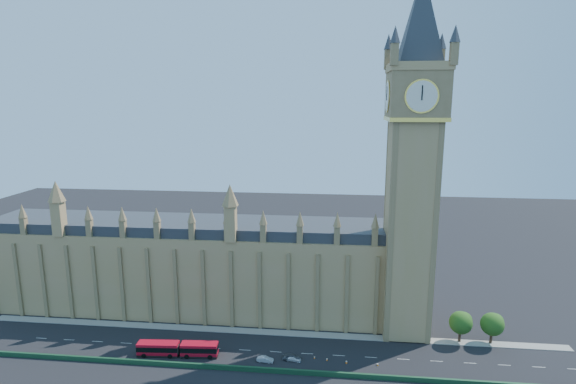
# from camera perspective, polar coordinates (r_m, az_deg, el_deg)

# --- Properties ---
(ground) EXTENTS (400.00, 400.00, 0.00)m
(ground) POSITION_cam_1_polar(r_m,az_deg,el_deg) (122.30, -3.54, -19.50)
(ground) COLOR black
(ground) RESTS_ON ground
(palace_westminster) EXTENTS (120.00, 20.00, 28.00)m
(palace_westminster) POSITION_cam_1_polar(r_m,az_deg,el_deg) (141.28, -12.28, -9.10)
(palace_westminster) COLOR #A4864F
(palace_westminster) RESTS_ON ground
(elizabeth_tower) EXTENTS (20.59, 20.59, 105.00)m
(elizabeth_tower) POSITION_cam_1_polar(r_m,az_deg,el_deg) (119.28, 15.75, 7.04)
(elizabeth_tower) COLOR #A4864F
(elizabeth_tower) RESTS_ON ground
(bridge_parapet) EXTENTS (160.00, 0.60, 1.20)m
(bridge_parapet) POSITION_cam_1_polar(r_m,az_deg,el_deg) (114.47, -4.34, -21.53)
(bridge_parapet) COLOR #1E4C2D
(bridge_parapet) RESTS_ON ground
(kerb_north) EXTENTS (160.00, 3.00, 0.16)m
(kerb_north) POSITION_cam_1_polar(r_m,az_deg,el_deg) (130.38, -2.82, -17.34)
(kerb_north) COLOR gray
(kerb_north) RESTS_ON ground
(tree_east_near) EXTENTS (6.00, 6.00, 8.50)m
(tree_east_near) POSITION_cam_1_polar(r_m,az_deg,el_deg) (131.55, 21.18, -15.15)
(tree_east_near) COLOR #382619
(tree_east_near) RESTS_ON ground
(tree_east_far) EXTENTS (6.00, 6.00, 8.50)m
(tree_east_far) POSITION_cam_1_polar(r_m,az_deg,el_deg) (133.86, 24.60, -14.95)
(tree_east_far) COLOR #382619
(tree_east_far) RESTS_ON ground
(red_bus) EXTENTS (20.37, 4.41, 3.44)m
(red_bus) POSITION_cam_1_polar(r_m,az_deg,el_deg) (122.60, -13.84, -18.77)
(red_bus) COLOR #AD0B1E
(red_bus) RESTS_ON ground
(car_grey) EXTENTS (4.57, 1.92, 1.54)m
(car_grey) POSITION_cam_1_polar(r_m,az_deg,el_deg) (118.30, 0.45, -20.20)
(car_grey) COLOR #45474D
(car_grey) RESTS_ON ground
(car_silver) EXTENTS (4.19, 1.81, 1.34)m
(car_silver) POSITION_cam_1_polar(r_m,az_deg,el_deg) (117.70, -2.92, -20.45)
(car_silver) COLOR #B5B8BD
(car_silver) RESTS_ON ground
(car_white) EXTENTS (4.23, 2.18, 1.17)m
(car_white) POSITION_cam_1_polar(r_m,az_deg,el_deg) (118.09, 0.65, -20.37)
(car_white) COLOR white
(car_white) RESTS_ON ground
(cone_a) EXTENTS (0.44, 0.44, 0.66)m
(cone_a) POSITION_cam_1_polar(r_m,az_deg,el_deg) (118.43, 11.31, -20.66)
(cone_a) COLOR black
(cone_a) RESTS_ON ground
(cone_b) EXTENTS (0.50, 0.50, 0.67)m
(cone_b) POSITION_cam_1_polar(r_m,az_deg,el_deg) (118.62, 4.98, -20.40)
(cone_b) COLOR black
(cone_b) RESTS_ON ground
(cone_c) EXTENTS (0.61, 0.61, 0.78)m
(cone_c) POSITION_cam_1_polar(r_m,az_deg,el_deg) (118.06, 7.43, -20.60)
(cone_c) COLOR black
(cone_c) RESTS_ON ground
(cone_d) EXTENTS (0.42, 0.42, 0.63)m
(cone_d) POSITION_cam_1_polar(r_m,az_deg,el_deg) (119.19, 3.38, -20.22)
(cone_d) COLOR black
(cone_d) RESTS_ON ground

